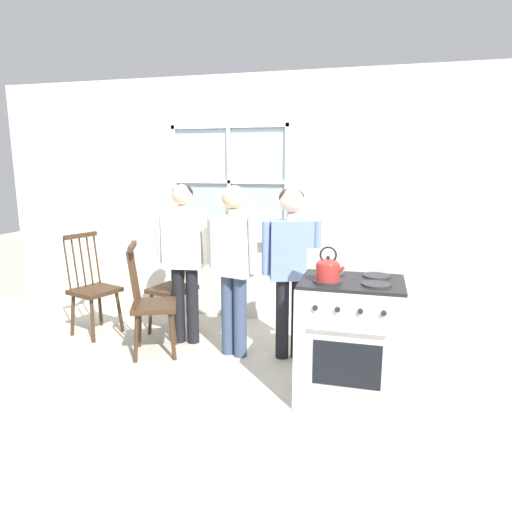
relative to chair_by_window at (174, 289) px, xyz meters
name	(u,v)px	position (x,y,z in m)	size (l,w,h in m)	color
ground_plane	(219,369)	(0.75, -0.74, -0.47)	(16.00, 16.00, 0.00)	#B2AD9E
wall_back	(261,203)	(0.78, 0.66, 0.86)	(6.40, 0.16, 2.70)	silver
chair_by_window	(174,289)	(0.00, 0.00, 0.00)	(0.49, 0.50, 1.06)	#3D2819
chair_near_wall	(93,290)	(-0.80, -0.25, 0.00)	(0.51, 0.53, 1.06)	#3D2819
chair_center_cluster	(152,305)	(0.04, -0.57, 0.00)	(0.53, 0.55, 1.06)	#3D2819
person_elderly_left	(184,250)	(0.23, -0.23, 0.47)	(0.53, 0.26, 1.57)	black
person_teen_center	(233,256)	(0.79, -0.40, 0.48)	(0.52, 0.29, 1.57)	#384766
person_adult_right	(291,256)	(1.30, -0.33, 0.48)	(0.53, 0.32, 1.56)	black
stove	(350,337)	(1.87, -0.92, 0.00)	(0.76, 0.68, 1.08)	white
kettle	(328,269)	(1.70, -1.05, 0.55)	(0.21, 0.17, 0.25)	red
potted_plant	(225,229)	(0.38, 0.57, 0.57)	(0.11, 0.12, 0.33)	beige
handbag	(191,252)	(0.23, -0.05, 0.41)	(0.22, 0.23, 0.31)	brown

